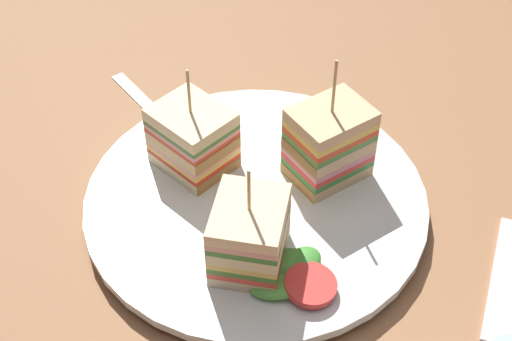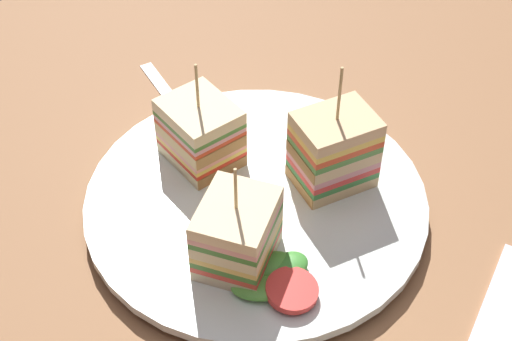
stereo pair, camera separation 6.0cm
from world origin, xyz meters
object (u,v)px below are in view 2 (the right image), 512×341
at_px(sandwich_wedge_1, 334,150).
at_px(sandwich_wedge_2, 201,133).
at_px(sandwich_wedge_0, 237,233).
at_px(plate, 256,201).
at_px(spoon, 188,119).

distance_m(sandwich_wedge_1, sandwich_wedge_2, 0.11).
xyz_separation_m(sandwich_wedge_0, sandwich_wedge_1, (-0.11, -0.02, 0.01)).
relative_size(plate, spoon, 2.02).
relative_size(plate, sandwich_wedge_1, 2.42).
bearing_deg(sandwich_wedge_0, sandwich_wedge_2, 35.38).
xyz_separation_m(sandwich_wedge_0, sandwich_wedge_2, (-0.05, -0.11, 0.00)).
bearing_deg(sandwich_wedge_2, spoon, 157.30).
xyz_separation_m(plate, sandwich_wedge_2, (0.01, -0.07, 0.03)).
bearing_deg(plate, sandwich_wedge_2, -84.59).
bearing_deg(plate, spoon, -99.68).
relative_size(sandwich_wedge_1, spoon, 0.84).
height_order(sandwich_wedge_1, sandwich_wedge_2, sandwich_wedge_1).
bearing_deg(sandwich_wedge_1, spoon, -61.78).
bearing_deg(spoon, sandwich_wedge_1, 25.19).
distance_m(sandwich_wedge_0, spoon, 0.19).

